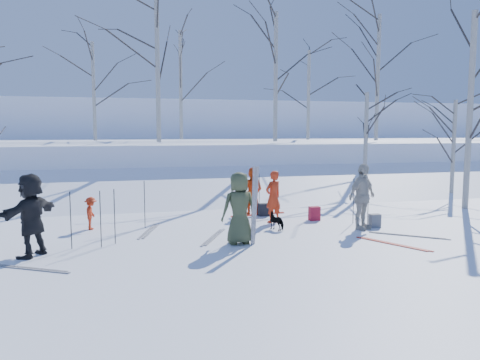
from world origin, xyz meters
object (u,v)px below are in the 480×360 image
object	(u,v)px
dog	(277,221)
backpack_grey	(375,221)
skier_grey_west	(31,215)
skier_red_north	(273,197)
backpack_dark	(264,210)
backpack_red	(314,213)
skier_cream_east	(362,197)
skier_red_seated	(91,213)
skier_olive_center	(239,208)
skier_redor_behind	(252,191)

from	to	relation	value
dog	backpack_grey	distance (m)	2.80
skier_grey_west	skier_red_north	bearing A→B (deg)	143.89
dog	backpack_dark	size ratio (longest dim) A/B	1.44
skier_red_north	skier_grey_west	world-z (taller)	skier_grey_west
skier_grey_west	backpack_grey	size ratio (longest dim) A/B	4.80
skier_grey_west	backpack_dark	distance (m)	7.19
skier_red_north	backpack_dark	xyz separation A→B (m)	(0.04, 1.09, -0.57)
dog	backpack_red	world-z (taller)	dog
skier_cream_east	skier_grey_west	xyz separation A→B (m)	(-8.35, -0.73, -0.00)
skier_red_seated	backpack_red	size ratio (longest dim) A/B	2.17
skier_olive_center	backpack_grey	size ratio (longest dim) A/B	4.61
skier_red_north	dog	xyz separation A→B (m)	(-0.21, -0.98, -0.53)
skier_olive_center	skier_red_north	world-z (taller)	skier_olive_center
skier_red_seated	backpack_dark	bearing A→B (deg)	-74.43
skier_grey_west	skier_cream_east	bearing A→B (deg)	129.10
skier_redor_behind	dog	distance (m)	2.55
backpack_red	skier_cream_east	bearing A→B (deg)	-64.09
skier_red_seated	skier_cream_east	bearing A→B (deg)	-97.15
dog	backpack_dark	bearing A→B (deg)	-125.52
dog	backpack_red	distance (m)	1.82
backpack_red	dog	bearing A→B (deg)	-147.30
backpack_dark	backpack_red	bearing A→B (deg)	-40.55
skier_redor_behind	skier_olive_center	bearing A→B (deg)	104.25
skier_red_seated	skier_grey_west	distance (m)	2.82
skier_olive_center	backpack_red	bearing A→B (deg)	-147.33
skier_red_seated	skier_cream_east	world-z (taller)	skier_cream_east
skier_red_north	backpack_dark	world-z (taller)	skier_red_north
dog	backpack_grey	bearing A→B (deg)	143.15
backpack_red	backpack_grey	bearing A→B (deg)	-48.27
skier_redor_behind	dog	bearing A→B (deg)	124.80
skier_grey_west	backpack_grey	xyz separation A→B (m)	(8.84, 0.87, -0.72)
skier_grey_west	backpack_dark	world-z (taller)	skier_grey_west
dog	backpack_red	size ratio (longest dim) A/B	1.37
skier_red_north	backpack_grey	world-z (taller)	skier_red_north
skier_olive_center	backpack_dark	distance (m)	3.85
skier_red_north	skier_red_seated	size ratio (longest dim) A/B	1.70
skier_olive_center	skier_red_seated	distance (m)	4.44
skier_red_north	backpack_grey	distance (m)	2.97
skier_olive_center	backpack_red	size ratio (longest dim) A/B	4.17
backpack_grey	dog	bearing A→B (deg)	171.67
backpack_dark	skier_redor_behind	bearing A→B (deg)	122.91
skier_red_seated	skier_cream_east	distance (m)	7.51
skier_red_north	backpack_dark	size ratio (longest dim) A/B	3.87
skier_red_north	skier_grey_west	size ratio (longest dim) A/B	0.85
skier_cream_east	backpack_red	size ratio (longest dim) A/B	4.35
skier_red_seated	skier_grey_west	bearing A→B (deg)	164.18
skier_olive_center	skier_red_north	xyz separation A→B (m)	(1.63, 2.30, -0.10)
skier_redor_behind	skier_grey_west	size ratio (longest dim) A/B	0.84
skier_olive_center	skier_cream_east	bearing A→B (deg)	-173.48
skier_redor_behind	backpack_red	xyz separation A→B (m)	(1.55, -1.51, -0.55)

